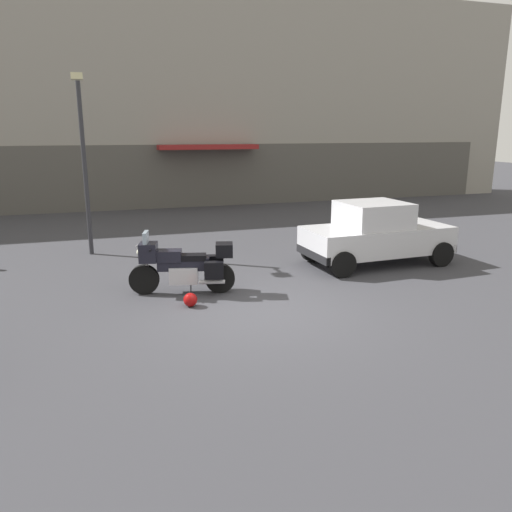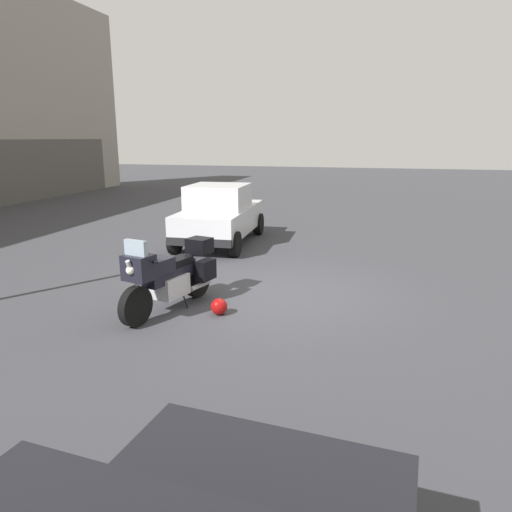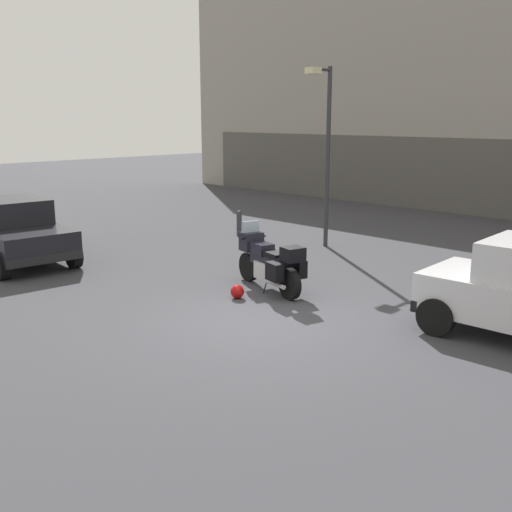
{
  "view_description": "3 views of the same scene",
  "coord_description": "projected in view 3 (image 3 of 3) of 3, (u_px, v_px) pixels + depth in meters",
  "views": [
    {
      "loc": [
        -2.92,
        -8.77,
        3.43
      ],
      "look_at": [
        -0.03,
        0.28,
        1.03
      ],
      "focal_mm": 35.2,
      "sensor_mm": 36.0,
      "label": 1
    },
    {
      "loc": [
        -8.31,
        -1.85,
        2.87
      ],
      "look_at": [
        -1.12,
        0.06,
        1.01
      ],
      "focal_mm": 33.23,
      "sensor_mm": 36.0,
      "label": 2
    },
    {
      "loc": [
        7.06,
        -7.18,
        3.56
      ],
      "look_at": [
        -0.35,
        0.25,
        1.1
      ],
      "focal_mm": 41.7,
      "sensor_mm": 36.0,
      "label": 3
    }
  ],
  "objects": [
    {
      "name": "bollard_curbside",
      "position": [
        239.0,
        222.0,
        18.16
      ],
      "size": [
        0.16,
        0.16,
        0.78
      ],
      "color": "#333338",
      "rests_on": "ground"
    },
    {
      "name": "streetlamp_curbside",
      "position": [
        325.0,
        140.0,
        16.05
      ],
      "size": [
        0.28,
        0.94,
        4.87
      ],
      "color": "#2D2D33",
      "rests_on": "ground"
    },
    {
      "name": "motorcycle",
      "position": [
        269.0,
        261.0,
        12.39
      ],
      "size": [
        2.23,
        1.04,
        1.36
      ],
      "rotation": [
        0.0,
        0.0,
        2.89
      ],
      "color": "black",
      "rests_on": "ground"
    },
    {
      "name": "car_sedan_far",
      "position": [
        11.0,
        229.0,
        15.03
      ],
      "size": [
        4.68,
        2.27,
        1.56
      ],
      "rotation": [
        0.0,
        0.0,
        3.05
      ],
      "color": "black",
      "rests_on": "ground"
    },
    {
      "name": "helmet",
      "position": [
        237.0,
        292.0,
        11.92
      ],
      "size": [
        0.28,
        0.28,
        0.28
      ],
      "primitive_type": "sphere",
      "color": "#990C0C",
      "rests_on": "ground"
    },
    {
      "name": "ground_plane",
      "position": [
        260.0,
        321.0,
        10.62
      ],
      "size": [
        80.0,
        80.0,
        0.0
      ],
      "primitive_type": "plane",
      "color": "#38383D"
    }
  ]
}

